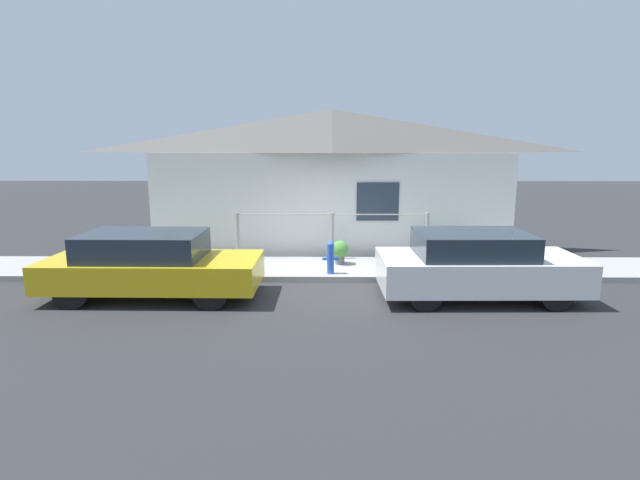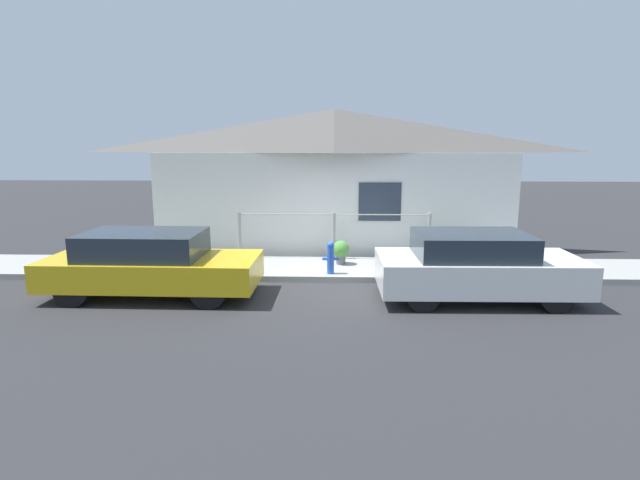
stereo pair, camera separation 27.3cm
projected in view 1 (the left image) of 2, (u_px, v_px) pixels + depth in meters
ground_plane at (333, 283)px, 11.00m from camera, size 60.00×60.00×0.00m
sidewalk at (332, 269)px, 11.95m from camera, size 24.00×1.96×0.13m
house at (332, 139)px, 13.67m from camera, size 9.98×2.23×3.95m
fence at (332, 233)px, 12.63m from camera, size 4.90×0.10×1.18m
car_left at (151, 265)px, 9.84m from camera, size 4.20×1.73×1.31m
car_right at (477, 265)px, 9.79m from camera, size 3.91×1.81×1.33m
fire_hydrant at (331, 257)px, 11.19m from camera, size 0.37×0.17×0.74m
potted_plant_near_hydrant at (340, 250)px, 12.09m from camera, size 0.42×0.42×0.58m
potted_plant_by_fence at (192, 249)px, 12.55m from camera, size 0.39×0.39×0.49m
potted_plant_corner at (449, 246)px, 12.47m from camera, size 0.56×0.56×0.66m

